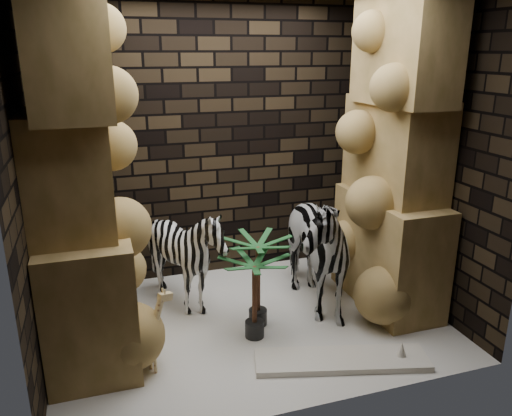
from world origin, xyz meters
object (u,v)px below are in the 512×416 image
object	(u,v)px
giraffe_toy	(141,337)
palm_back	(255,297)
palm_front	(258,281)
zebra_right	(306,236)
zebra_left	(186,262)
surfboard	(341,360)

from	to	relation	value
giraffe_toy	palm_back	distance (m)	1.04
palm_back	palm_front	bearing A→B (deg)	63.97
zebra_right	zebra_left	xyz separation A→B (m)	(-1.12, 0.29, -0.24)
palm_front	palm_back	world-z (taller)	palm_front
giraffe_toy	surfboard	distance (m)	1.63
giraffe_toy	zebra_left	bearing A→B (deg)	36.08
giraffe_toy	palm_back	world-z (taller)	palm_back
zebra_right	palm_front	distance (m)	0.67
zebra_left	surfboard	distance (m)	1.71
surfboard	palm_back	bearing A→B (deg)	148.08
zebra_left	surfboard	world-z (taller)	zebra_left
giraffe_toy	surfboard	size ratio (longest dim) A/B	0.49
surfboard	palm_front	bearing A→B (deg)	135.43
palm_front	zebra_right	bearing A→B (deg)	20.58
zebra_right	palm_front	bearing A→B (deg)	-159.25
zebra_right	palm_front	world-z (taller)	zebra_right
palm_front	palm_back	size ratio (longest dim) A/B	1.12
palm_back	zebra_right	bearing A→B (deg)	31.65
zebra_left	palm_front	distance (m)	0.75
zebra_right	surfboard	size ratio (longest dim) A/B	1.05
zebra_right	surfboard	world-z (taller)	zebra_right
zebra_right	palm_back	size ratio (longest dim) A/B	1.90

